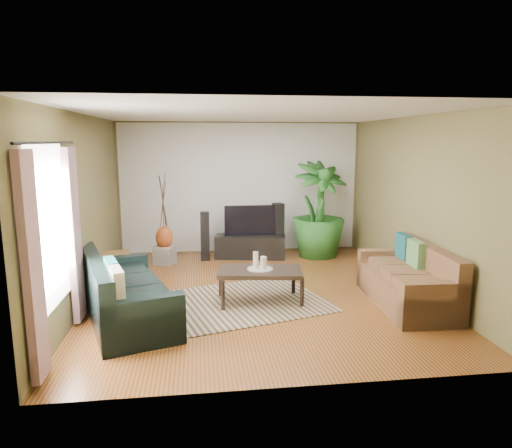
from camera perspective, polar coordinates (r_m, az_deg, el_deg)
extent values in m
plane|color=brown|center=(7.13, 0.21, -8.62)|extent=(5.50, 5.50, 0.00)
plane|color=white|center=(6.75, 0.22, 13.60)|extent=(5.50, 5.50, 0.00)
plane|color=brown|center=(9.52, -1.95, 4.53)|extent=(5.00, 0.00, 5.00)
plane|color=brown|center=(4.15, 5.18, -3.23)|extent=(5.00, 0.00, 5.00)
plane|color=brown|center=(6.95, -20.71, 1.67)|extent=(0.00, 5.50, 5.50)
plane|color=brown|center=(7.55, 19.39, 2.40)|extent=(0.00, 5.50, 5.50)
plane|color=white|center=(9.51, -1.94, 4.52)|extent=(4.90, 0.00, 4.90)
plane|color=white|center=(5.41, -24.38, -0.37)|extent=(0.00, 1.80, 1.80)
cube|color=gray|center=(4.75, -26.18, -5.01)|extent=(0.08, 0.35, 2.20)
cube|color=gray|center=(6.15, -21.75, -1.36)|extent=(0.08, 0.35, 2.20)
cylinder|color=black|center=(5.31, -24.59, 9.22)|extent=(0.03, 1.90, 0.03)
cube|color=black|center=(6.27, -15.80, -7.62)|extent=(1.57, 2.37, 0.85)
cube|color=brown|center=(6.88, 18.28, -6.15)|extent=(0.94, 1.93, 0.85)
cube|color=tan|center=(6.71, -2.83, -9.82)|extent=(2.97, 2.46, 0.01)
cube|color=black|center=(6.69, 0.50, -7.71)|extent=(1.27, 0.81, 0.49)
cylinder|color=gray|center=(6.61, 0.51, -5.63)|extent=(0.37, 0.37, 0.02)
cylinder|color=beige|center=(6.60, -0.04, -4.52)|extent=(0.08, 0.08, 0.24)
cylinder|color=white|center=(6.55, 0.90, -4.87)|extent=(0.08, 0.08, 0.18)
cylinder|color=#F5E4CF|center=(6.66, 1.04, -4.77)|extent=(0.08, 0.08, 0.15)
cube|color=black|center=(9.13, -0.73, -2.85)|extent=(1.44, 0.65, 0.46)
cube|color=black|center=(9.04, -0.75, 0.46)|extent=(1.02, 0.06, 0.60)
cube|color=black|center=(8.98, -6.40, -1.52)|extent=(0.17, 0.19, 0.95)
cube|color=black|center=(9.22, 2.76, -0.75)|extent=(0.23, 0.25, 1.09)
imported|color=#1E541C|center=(9.23, 7.81, 1.81)|extent=(1.36, 1.36, 1.92)
cylinder|color=black|center=(9.39, 7.69, -3.16)|extent=(0.35, 0.35, 0.28)
cube|color=gray|center=(8.87, -11.31, -3.82)|extent=(0.45, 0.45, 0.35)
ellipsoid|color=#97401B|center=(8.80, -11.39, -1.71)|extent=(0.32, 0.32, 0.45)
cube|color=brown|center=(7.87, -17.12, -5.33)|extent=(0.57, 0.57, 0.51)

